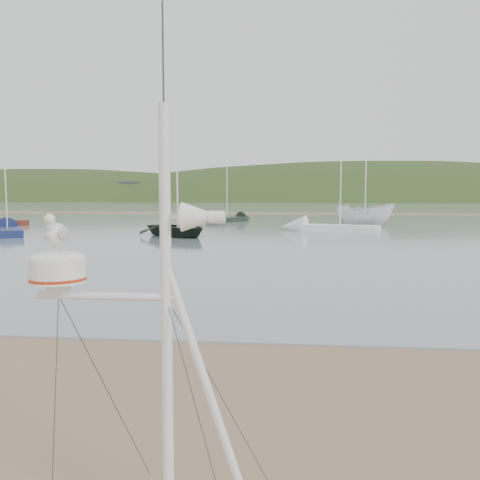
# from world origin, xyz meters

# --- Properties ---
(ground) EXTENTS (560.00, 560.00, 0.00)m
(ground) POSITION_xyz_m (0.00, 0.00, 0.00)
(ground) COLOR #82664B
(ground) RESTS_ON ground
(water) EXTENTS (560.00, 256.00, 0.04)m
(water) POSITION_xyz_m (0.00, 132.00, 0.02)
(water) COLOR gray
(water) RESTS_ON ground
(sandbar) EXTENTS (560.00, 7.00, 0.07)m
(sandbar) POSITION_xyz_m (0.00, 70.00, 0.07)
(sandbar) COLOR #82664B
(sandbar) RESTS_ON water
(hill_ridge) EXTENTS (620.00, 180.00, 80.00)m
(hill_ridge) POSITION_xyz_m (18.52, 235.00, -19.70)
(hill_ridge) COLOR #243917
(hill_ridge) RESTS_ON ground
(far_cottages) EXTENTS (294.40, 6.30, 8.00)m
(far_cottages) POSITION_xyz_m (3.00, 196.00, 4.00)
(far_cottages) COLOR silver
(far_cottages) RESTS_ON ground
(mast_rig) EXTENTS (1.95, 2.08, 4.40)m
(mast_rig) POSITION_xyz_m (1.54, -1.71, 1.06)
(mast_rig) COLOR white
(mast_rig) RESTS_ON ground
(boat_dark) EXTENTS (3.45, 3.64, 5.45)m
(boat_dark) POSITION_xyz_m (-5.01, 28.28, 2.77)
(boat_dark) COLOR black
(boat_dark) RESTS_ON water
(boat_white) EXTENTS (2.48, 2.44, 5.28)m
(boat_white) POSITION_xyz_m (9.52, 42.24, 2.68)
(boat_white) COLOR white
(boat_white) RESTS_ON water
(sailboat_white_near) EXTENTS (8.02, 4.27, 7.74)m
(sailboat_white_near) POSITION_xyz_m (4.40, 34.84, 0.30)
(sailboat_white_near) COLOR white
(sailboat_white_near) RESTS_ON ground
(sailboat_blue_near) EXTENTS (5.40, 7.21, 7.31)m
(sailboat_blue_near) POSITION_xyz_m (-18.20, 29.83, 0.30)
(sailboat_blue_near) COLOR #151F4C
(sailboat_blue_near) RESTS_ON ground
(sailboat_dark_mid) EXTENTS (4.84, 6.20, 6.38)m
(sailboat_dark_mid) POSITION_xyz_m (-3.02, 48.00, 0.30)
(sailboat_dark_mid) COLOR black
(sailboat_dark_mid) RESTS_ON ground
(dinghy_red_far) EXTENTS (4.89, 2.35, 1.16)m
(dinghy_red_far) POSITION_xyz_m (-24.41, 39.47, 0.29)
(dinghy_red_far) COLOR #581F14
(dinghy_red_far) RESTS_ON ground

